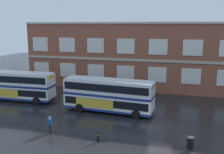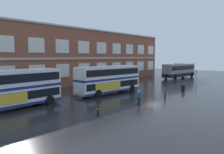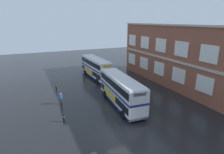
{
  "view_description": "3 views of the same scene",
  "coord_description": "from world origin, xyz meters",
  "views": [
    {
      "loc": [
        2.19,
        -26.06,
        10.49
      ],
      "look_at": [
        -6.66,
        4.88,
        4.09
      ],
      "focal_mm": 41.89,
      "sensor_mm": 36.0,
      "label": 1
    },
    {
      "loc": [
        -31.25,
        -18.1,
        5.47
      ],
      "look_at": [
        -5.83,
        3.51,
        2.39
      ],
      "focal_mm": 35.56,
      "sensor_mm": 36.0,
      "label": 2
    },
    {
      "loc": [
        15.44,
        -8.0,
        11.55
      ],
      "look_at": [
        -9.22,
        3.12,
        3.45
      ],
      "focal_mm": 30.44,
      "sensor_mm": 36.0,
      "label": 3
    }
  ],
  "objects": [
    {
      "name": "ground_plane",
      "position": [
        0.0,
        2.0,
        0.0
      ],
      "size": [
        120.0,
        120.0,
        0.0
      ],
      "primitive_type": "plane",
      "color": "black"
    },
    {
      "name": "double_decker_near",
      "position": [
        -20.71,
        4.67,
        2.15
      ],
      "size": [
        11.09,
        3.18,
        4.07
      ],
      "color": "silver",
      "rests_on": "ground"
    },
    {
      "name": "double_decker_middle",
      "position": [
        -6.7,
        3.37,
        2.15
      ],
      "size": [
        11.16,
        3.46,
        4.07
      ],
      "color": "silver",
      "rests_on": "ground"
    },
    {
      "name": "waiting_passenger",
      "position": [
        -10.38,
        -4.37,
        0.93
      ],
      "size": [
        0.56,
        0.47,
        1.7
      ],
      "color": "black",
      "rests_on": "ground"
    },
    {
      "name": "safety_bollard_west",
      "position": [
        -5.18,
        -4.97,
        0.49
      ],
      "size": [
        0.19,
        0.19,
        0.95
      ],
      "color": "black",
      "rests_on": "ground"
    },
    {
      "name": "safety_bollard_east",
      "position": [
        -16.82,
        -4.12,
        0.49
      ],
      "size": [
        0.19,
        0.19,
        0.95
      ],
      "color": "black",
      "rests_on": "ground"
    }
  ]
}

